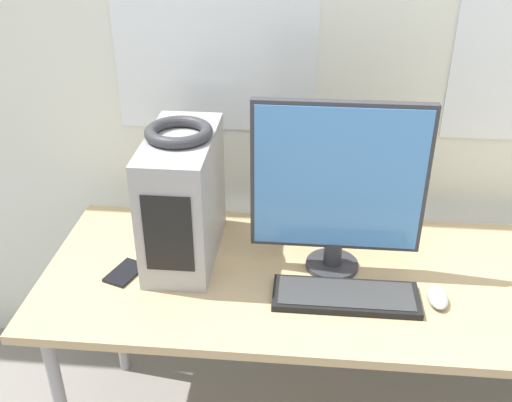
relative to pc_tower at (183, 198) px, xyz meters
name	(u,v)px	position (x,y,z in m)	size (l,w,h in m)	color
wall_back	(386,28)	(0.60, 0.40, 0.43)	(8.00, 0.07, 2.70)	silver
desk	(377,291)	(0.60, -0.08, -0.25)	(2.04, 0.70, 0.72)	tan
pc_tower	(183,198)	(0.00, 0.00, 0.00)	(0.20, 0.42, 0.40)	#9E9EA3
headphones	(179,132)	(0.00, 0.00, 0.22)	(0.20, 0.20, 0.03)	#333338
monitor_main	(338,185)	(0.46, -0.04, 0.09)	(0.50, 0.16, 0.54)	#333338
keyboard	(346,296)	(0.50, -0.19, -0.19)	(0.42, 0.15, 0.02)	black
mouse	(438,298)	(0.76, -0.18, -0.18)	(0.06, 0.10, 0.03)	#B2B2B7
cell_phone	(125,273)	(-0.16, -0.13, -0.19)	(0.11, 0.14, 0.01)	black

